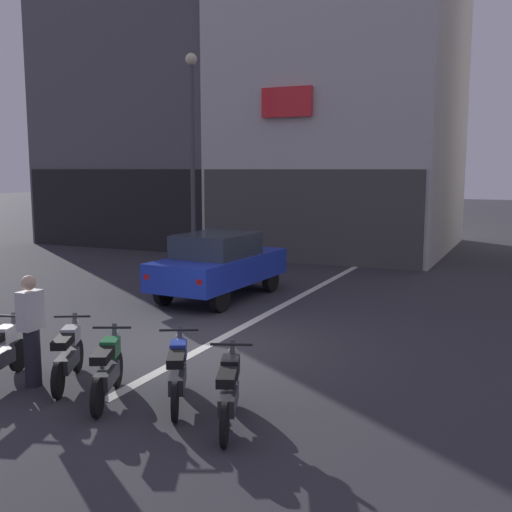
% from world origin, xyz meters
% --- Properties ---
extents(ground_plane, '(120.00, 120.00, 0.00)m').
position_xyz_m(ground_plane, '(0.00, 0.00, 0.00)').
color(ground_plane, '#333338').
extents(lane_centre_line, '(0.20, 18.00, 0.01)m').
position_xyz_m(lane_centre_line, '(0.00, 6.00, 0.00)').
color(lane_centre_line, silver).
rests_on(lane_centre_line, ground).
extents(building_corner_left, '(10.12, 8.82, 11.36)m').
position_xyz_m(building_corner_left, '(-9.54, 14.84, 5.67)').
color(building_corner_left, '#56565B').
rests_on(building_corner_left, ground).
extents(building_mid_block, '(8.18, 9.75, 19.28)m').
position_xyz_m(building_mid_block, '(-1.78, 14.84, 9.63)').
color(building_mid_block, silver).
rests_on(building_mid_block, ground).
extents(car_blue_crossing_near, '(1.96, 4.18, 1.64)m').
position_xyz_m(car_blue_crossing_near, '(-1.77, 3.72, 0.89)').
color(car_blue_crossing_near, black).
rests_on(car_blue_crossing_near, ground).
extents(street_lamp, '(0.36, 0.36, 6.65)m').
position_xyz_m(street_lamp, '(-4.35, 6.87, 4.06)').
color(street_lamp, '#47474C').
rests_on(street_lamp, ground).
extents(motorcycle_silver_row_left_mid, '(0.83, 1.51, 0.98)m').
position_xyz_m(motorcycle_silver_row_left_mid, '(-0.93, -2.64, 0.46)').
color(motorcycle_silver_row_left_mid, black).
rests_on(motorcycle_silver_row_left_mid, ground).
extents(motorcycle_green_row_centre, '(0.79, 1.54, 0.98)m').
position_xyz_m(motorcycle_green_row_centre, '(0.03, -2.93, 0.46)').
color(motorcycle_green_row_centre, black).
rests_on(motorcycle_green_row_centre, ground).
extents(motorcycle_blue_row_right_mid, '(0.84, 1.51, 0.98)m').
position_xyz_m(motorcycle_blue_row_right_mid, '(0.99, -2.64, 0.46)').
color(motorcycle_blue_row_right_mid, black).
rests_on(motorcycle_blue_row_right_mid, ground).
extents(motorcycle_black_row_rightmost, '(0.73, 1.58, 0.98)m').
position_xyz_m(motorcycle_black_row_rightmost, '(1.96, -2.98, 0.46)').
color(motorcycle_black_row_rightmost, black).
rests_on(motorcycle_black_row_rightmost, ground).
extents(person_by_motorcycles, '(0.24, 0.36, 1.67)m').
position_xyz_m(person_by_motorcycles, '(-1.35, -2.93, 0.86)').
color(person_by_motorcycles, '#23232D').
rests_on(person_by_motorcycles, ground).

